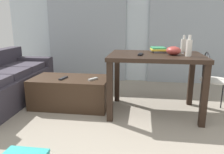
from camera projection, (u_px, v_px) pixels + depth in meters
ground_plane at (130, 124)px, 2.61m from camera, size 8.25×8.25×0.00m
wall_back at (138, 18)px, 4.34m from camera, size 5.45×0.10×2.55m
curtains at (137, 29)px, 4.30m from camera, size 3.73×0.03×2.16m
couch at (1, 83)px, 3.27m from camera, size 0.88×1.98×0.75m
coffee_table at (71, 92)px, 3.13m from camera, size 1.09×0.60×0.42m
craft_table at (155, 63)px, 2.80m from camera, size 1.19×0.82×0.79m
wire_chair at (211, 75)px, 2.88m from camera, size 0.40×0.41×0.81m
bottle_near at (189, 47)px, 2.57m from camera, size 0.07×0.07×0.25m
bottle_far at (184, 45)px, 3.01m from camera, size 0.08×0.08×0.23m
bowl at (174, 51)px, 2.68m from camera, size 0.18×0.18×0.11m
book_stack at (158, 50)px, 2.98m from camera, size 0.22×0.32×0.07m
tv_remote_on_table at (140, 54)px, 2.69m from camera, size 0.06×0.18×0.02m
scissors at (182, 53)px, 2.86m from camera, size 0.04×0.10×0.00m
tv_remote_primary at (63, 78)px, 3.02m from camera, size 0.07×0.19×0.02m
tv_remote_secondary at (93, 79)px, 2.96m from camera, size 0.12×0.15×0.02m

